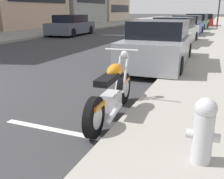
{
  "coord_description": "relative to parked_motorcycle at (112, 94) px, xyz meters",
  "views": [
    {
      "loc": [
        -3.03,
        -6.18,
        1.77
      ],
      "look_at": [
        0.79,
        -4.62,
        0.5
      ],
      "focal_mm": 41.51,
      "sensor_mm": 36.0,
      "label": 1
    }
  ],
  "objects": [
    {
      "name": "parking_stall_stripe",
      "position": [
        -0.82,
        0.43,
        -0.42
      ],
      "size": [
        0.12,
        2.2,
        0.01
      ],
      "primitive_type": "cube",
      "color": "silver",
      "rests_on": "ground"
    },
    {
      "name": "parked_car_behind_motorcycle",
      "position": [
        27.57,
        0.23,
        0.25
      ],
      "size": [
        4.21,
        2.12,
        1.4
      ],
      "rotation": [
        0.0,
        0.0,
        0.06
      ],
      "color": "#AD1919",
      "rests_on": "ground"
    },
    {
      "name": "fire_hydrant",
      "position": [
        -1.11,
        -1.53,
        0.12
      ],
      "size": [
        0.24,
        0.36,
        0.75
      ],
      "color": "#B7B7BC",
      "rests_on": "sidewalk_near_curb"
    },
    {
      "name": "parked_car_across_street",
      "position": [
        15.76,
        0.65,
        0.25
      ],
      "size": [
        4.61,
        2.05,
        1.43
      ],
      "rotation": [
        0.0,
        0.0,
        -0.05
      ],
      "color": "navy",
      "rests_on": "ground"
    },
    {
      "name": "parked_car_mid_block",
      "position": [
        10.1,
        0.6,
        0.27
      ],
      "size": [
        4.77,
        2.06,
        1.43
      ],
      "rotation": [
        0.0,
        0.0,
        -0.07
      ],
      "color": "silver",
      "rests_on": "ground"
    },
    {
      "name": "sidewalk_far_curb",
      "position": [
        11.18,
        11.89,
        -0.35
      ],
      "size": [
        120.0,
        5.0,
        0.14
      ],
      "primitive_type": "cube",
      "color": "gray",
      "rests_on": "ground"
    },
    {
      "name": "traffic_signal_near_corner",
      "position": [
        24.3,
        -1.24,
        2.19
      ],
      "size": [
        0.36,
        0.28,
        3.41
      ],
      "color": "black",
      "rests_on": "sidewalk_near_curb"
    },
    {
      "name": "parked_car_second_in_row",
      "position": [
        21.85,
        0.52,
        0.27
      ],
      "size": [
        4.23,
        2.03,
        1.47
      ],
      "rotation": [
        0.0,
        0.0,
        -0.07
      ],
      "color": "#236638",
      "rests_on": "ground"
    },
    {
      "name": "parked_motorcycle",
      "position": [
        0.0,
        0.0,
        0.0
      ],
      "size": [
        2.15,
        0.62,
        1.1
      ],
      "rotation": [
        0.0,
        0.0,
        0.07
      ],
      "color": "black",
      "rests_on": "ground"
    },
    {
      "name": "parked_car_near_corner",
      "position": [
        4.48,
        0.18,
        0.27
      ],
      "size": [
        4.42,
        1.9,
        1.47
      ],
      "rotation": [
        0.0,
        0.0,
        0.03
      ],
      "color": "gray",
      "rests_on": "ground"
    },
    {
      "name": "car_opposite_curb",
      "position": [
        13.07,
        8.59,
        0.27
      ],
      "size": [
        4.62,
        2.15,
        1.45
      ],
      "rotation": [
        0.0,
        0.0,
        3.2
      ],
      "color": "#4C515B",
      "rests_on": "ground"
    }
  ]
}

